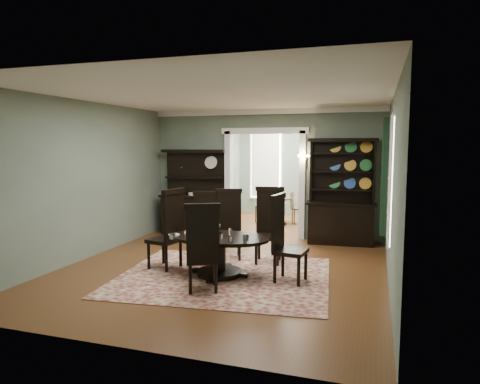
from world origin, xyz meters
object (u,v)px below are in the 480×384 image
object	(u,v)px
welsh_dresser	(341,206)
parlor_table	(279,207)
sideboard	(193,204)
dining_table	(219,248)

from	to	relation	value
welsh_dresser	parlor_table	world-z (taller)	welsh_dresser
sideboard	dining_table	bearing A→B (deg)	-64.58
dining_table	welsh_dresser	size ratio (longest dim) A/B	0.74
sideboard	parlor_table	bearing A→B (deg)	42.02
parlor_table	welsh_dresser	bearing A→B (deg)	-46.22
sideboard	parlor_table	xyz separation A→B (m)	(1.73, 1.88, -0.24)
dining_table	parlor_table	world-z (taller)	parlor_table
sideboard	parlor_table	distance (m)	2.56
dining_table	parlor_table	size ratio (longest dim) A/B	2.13
welsh_dresser	parlor_table	bearing A→B (deg)	129.41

